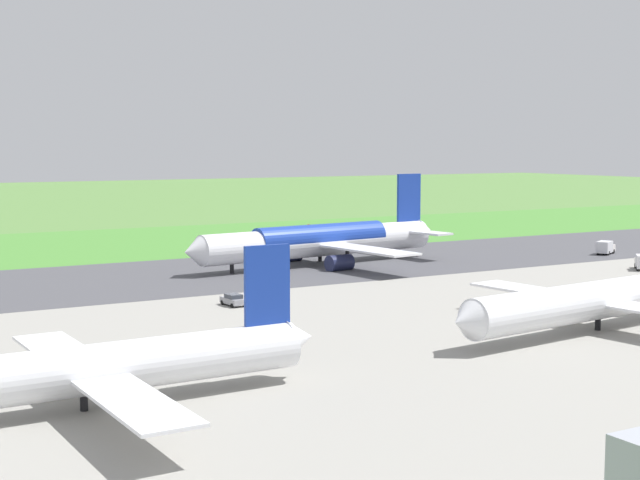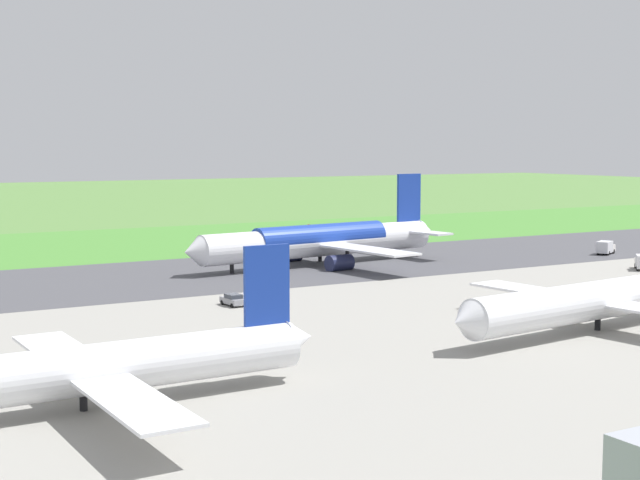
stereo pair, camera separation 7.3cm
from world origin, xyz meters
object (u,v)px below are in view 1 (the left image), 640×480
airliner_parked_far (86,369)px  service_truck_fuel (605,247)px  airliner_parked_mid (600,299)px  traffic_cone_orange (286,234)px  airliner_main (322,241)px  service_car_followme (233,300)px  no_stopping_sign (309,229)px

airliner_parked_far → service_truck_fuel: 128.71m
airliner_parked_mid → service_truck_fuel: airliner_parked_mid is taller
airliner_parked_mid → traffic_cone_orange: 117.72m
airliner_main → airliner_parked_far: (60.92, 68.10, -0.96)m
traffic_cone_orange → service_car_followme: bearing=58.1°
service_car_followme → no_stopping_sign: 94.44m
airliner_parked_mid → no_stopping_sign: (-24.52, -112.69, -2.05)m
service_truck_fuel → no_stopping_sign: (32.23, -60.92, 0.21)m
airliner_parked_mid → airliner_parked_far: airliner_parked_mid is taller
traffic_cone_orange → airliner_main: bearing=69.0°
service_car_followme → no_stopping_sign: size_ratio=1.58×
airliner_parked_mid → airliner_parked_far: 60.00m
service_car_followme → service_truck_fuel: (-86.66, -16.25, 0.56)m
airliner_parked_mid → service_truck_fuel: 76.85m
service_truck_fuel → traffic_cone_orange: service_truck_fuel is taller
airliner_parked_mid → service_truck_fuel: (-56.75, -51.77, -2.26)m
airliner_parked_far → no_stopping_sign: (-84.47, -115.17, -1.79)m
airliner_main → service_truck_fuel: airliner_main is taller
airliner_parked_mid → no_stopping_sign: bearing=-102.3°
service_car_followme → traffic_cone_orange: service_car_followme is taller
airliner_parked_mid → airliner_parked_far: size_ratio=1.08×
airliner_main → traffic_cone_orange: airliner_main is taller
traffic_cone_orange → airliner_parked_far: bearing=55.9°
airliner_parked_far → traffic_cone_orange: 143.03m
airliner_parked_mid → service_truck_fuel: size_ratio=7.43×
airliner_parked_far → service_truck_fuel: size_ratio=6.88×
airliner_main → no_stopping_sign: 52.70m
airliner_parked_far → traffic_cone_orange: bearing=-124.1°
airliner_parked_mid → no_stopping_sign: airliner_parked_mid is taller
airliner_parked_far → service_car_followme: bearing=-128.3°
airliner_parked_far → no_stopping_sign: bearing=-126.3°
airliner_main → service_car_followme: (30.88, 30.11, -3.51)m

